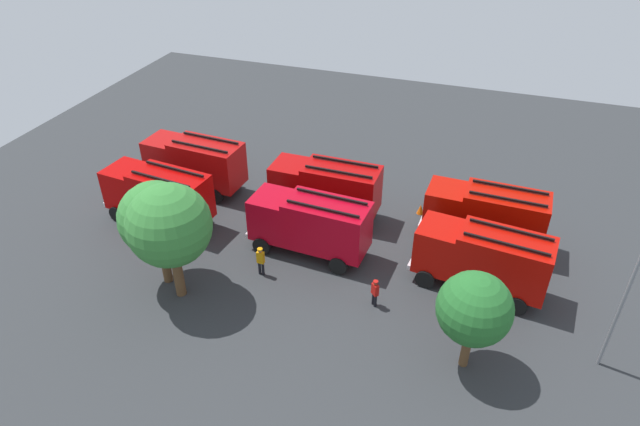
% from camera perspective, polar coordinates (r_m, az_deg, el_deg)
% --- Properties ---
extents(ground_plane, '(56.59, 56.59, 0.00)m').
position_cam_1_polar(ground_plane, '(35.37, 0.00, -1.88)').
color(ground_plane, '#2D3033').
extents(fire_truck_0, '(7.28, 2.97, 3.88)m').
position_cam_1_polar(fire_truck_0, '(34.64, 16.63, -0.03)').
color(fire_truck_0, '#B50C03').
rests_on(fire_truck_0, ground).
extents(fire_truck_1, '(7.23, 2.82, 3.88)m').
position_cam_1_polar(fire_truck_1, '(35.79, 0.59, 2.72)').
color(fire_truck_1, '#A90708').
rests_on(fire_truck_1, ground).
extents(fire_truck_2, '(7.35, 3.16, 3.88)m').
position_cam_1_polar(fire_truck_2, '(39.72, -12.71, 5.21)').
color(fire_truck_2, '#AD0D0C').
rests_on(fire_truck_2, ground).
extents(fire_truck_3, '(7.44, 3.43, 3.88)m').
position_cam_1_polar(fire_truck_3, '(31.09, 16.36, -4.31)').
color(fire_truck_3, '#B60A04').
rests_on(fire_truck_3, ground).
extents(fire_truck_4, '(7.33, 3.11, 3.88)m').
position_cam_1_polar(fire_truck_4, '(32.39, -1.01, -1.00)').
color(fire_truck_4, '#B20516').
rests_on(fire_truck_4, ground).
extents(fire_truck_5, '(7.42, 3.39, 3.88)m').
position_cam_1_polar(fire_truck_5, '(36.57, -16.28, 1.96)').
color(fire_truck_5, '#B20302').
rests_on(fire_truck_5, ground).
extents(firefighter_0, '(0.42, 0.30, 1.84)m').
position_cam_1_polar(firefighter_0, '(31.58, -6.10, -4.79)').
color(firefighter_0, black).
rests_on(firefighter_0, ground).
extents(firefighter_1, '(0.48, 0.39, 1.68)m').
position_cam_1_polar(firefighter_1, '(38.28, 13.56, 1.80)').
color(firefighter_1, black).
rests_on(firefighter_1, ground).
extents(firefighter_2, '(0.47, 0.47, 1.68)m').
position_cam_1_polar(firefighter_2, '(29.66, 5.65, -8.05)').
color(firefighter_2, black).
rests_on(firefighter_2, ground).
extents(firefighter_3, '(0.44, 0.48, 1.82)m').
position_cam_1_polar(firefighter_3, '(37.53, 12.98, 1.36)').
color(firefighter_3, black).
rests_on(firefighter_3, ground).
extents(tree_0, '(3.40, 3.40, 5.27)m').
position_cam_1_polar(tree_0, '(25.71, 15.54, -9.48)').
color(tree_0, brown).
rests_on(tree_0, ground).
extents(tree_1, '(4.37, 4.37, 6.77)m').
position_cam_1_polar(tree_1, '(28.99, -15.20, -1.27)').
color(tree_1, brown).
rests_on(tree_1, ground).
extents(tree_2, '(4.02, 4.02, 6.24)m').
position_cam_1_polar(tree_2, '(30.33, -16.41, -0.59)').
color(tree_2, brown).
rests_on(tree_2, ground).
extents(traffic_cone_0, '(0.47, 0.47, 0.68)m').
position_cam_1_polar(traffic_cone_0, '(37.46, 10.26, 0.40)').
color(traffic_cone_0, '#F2600C').
rests_on(traffic_cone_0, ground).
extents(traffic_cone_1, '(0.45, 0.45, 0.65)m').
position_cam_1_polar(traffic_cone_1, '(30.61, 15.02, -9.25)').
color(traffic_cone_1, '#F2600C').
rests_on(traffic_cone_1, ground).
extents(traffic_cone_2, '(0.41, 0.41, 0.59)m').
position_cam_1_polar(traffic_cone_2, '(37.59, 21.71, -1.69)').
color(traffic_cone_2, '#F2600C').
rests_on(traffic_cone_2, ground).
extents(lamppost, '(0.36, 0.36, 7.18)m').
position_cam_1_polar(lamppost, '(27.75, 28.75, -7.66)').
color(lamppost, slate).
rests_on(lamppost, ground).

